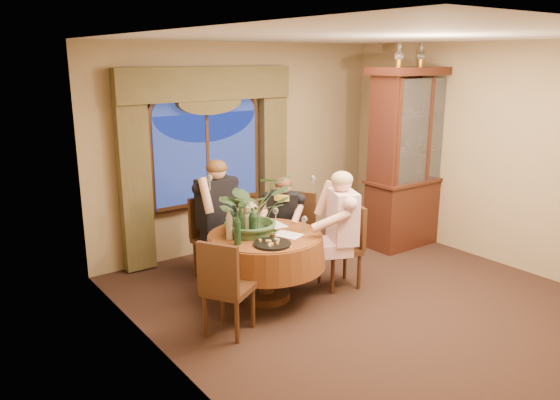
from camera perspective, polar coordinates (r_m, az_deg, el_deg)
floor at (r=6.16m, az=9.11°, el=-10.51°), size 5.00×5.00×0.00m
wall_back at (r=7.63m, az=-3.92°, el=5.59°), size 4.50×0.00×4.50m
wall_right at (r=7.47m, az=21.87°, el=4.37°), size 0.00×5.00×5.00m
ceiling at (r=5.58m, az=10.32°, el=16.48°), size 5.00×5.00×0.00m
window at (r=7.29m, az=-7.60°, el=4.27°), size 1.62×0.10×1.32m
arched_transom at (r=7.19m, az=-7.81°, el=10.39°), size 1.60×0.06×0.44m
drapery_left at (r=6.84m, az=-14.94°, el=2.18°), size 0.38×0.14×2.32m
drapery_right at (r=7.80m, az=-0.74°, el=4.19°), size 0.38×0.14×2.32m
swag_valance at (r=7.11m, az=-7.55°, el=11.97°), size 2.45×0.16×0.42m
dining_table at (r=6.05m, az=-1.54°, el=-6.95°), size 1.54×1.54×0.75m
china_cabinet at (r=7.90m, az=13.89°, el=4.32°), size 1.52×0.60×2.48m
oil_lamp_left at (r=7.45m, az=12.36°, el=14.71°), size 0.11×0.11×0.34m
oil_lamp_center at (r=7.78m, az=14.55°, el=14.57°), size 0.11×0.11×0.34m
oil_lamp_right at (r=8.11m, az=16.56°, el=14.43°), size 0.11×0.11×0.34m
chair_right at (r=6.36m, az=6.25°, el=-4.90°), size 0.51×0.51×0.96m
chair_back_right at (r=6.80m, az=1.50°, el=-3.50°), size 0.58×0.58×0.96m
chair_back at (r=6.67m, az=-6.90°, el=-3.98°), size 0.47×0.47×0.96m
chair_front_left at (r=5.31m, az=-5.37°, el=-8.94°), size 0.58×0.58×0.96m
person_pink at (r=6.14m, az=6.51°, el=-3.41°), size 0.63×0.65×1.41m
person_back at (r=6.60m, az=-6.61°, el=-1.94°), size 0.57×0.53×1.45m
person_scarf at (r=6.71m, az=0.39°, el=-2.61°), size 0.58×0.59×1.21m
stoneware_vase at (r=5.93m, az=-3.28°, el=-2.06°), size 0.16×0.16×0.30m
centerpiece_plant at (r=5.83m, az=-2.97°, el=1.95°), size 0.86×0.95×0.74m
olive_bowl at (r=5.87m, az=-1.10°, el=-3.46°), size 0.16×0.16×0.05m
cheese_platter at (r=5.57m, az=-0.81°, el=-4.61°), size 0.39×0.39×0.02m
wine_bottle_0 at (r=5.56m, az=-4.48°, el=-3.04°), size 0.07×0.07×0.33m
wine_bottle_1 at (r=5.76m, az=-3.50°, el=-2.39°), size 0.07×0.07×0.33m
wine_bottle_2 at (r=5.72m, az=-4.13°, el=-2.51°), size 0.07×0.07×0.33m
wine_bottle_3 at (r=5.72m, az=-5.33°, el=-2.54°), size 0.07×0.07×0.33m
wine_bottle_4 at (r=5.86m, az=-5.15°, el=-2.11°), size 0.07×0.07×0.33m
wine_bottle_5 at (r=5.75m, az=-2.91°, el=-2.42°), size 0.07×0.07×0.33m
tasting_paper_0 at (r=5.88m, az=0.81°, el=-3.65°), size 0.30×0.36×0.00m
tasting_paper_1 at (r=6.22m, az=-0.62°, el=-2.60°), size 0.23×0.32×0.00m
tasting_paper_2 at (r=5.60m, az=-0.38°, el=-4.59°), size 0.27×0.34×0.00m
wine_glass_person_pink at (r=5.98m, az=2.57°, el=-2.48°), size 0.07×0.07×0.18m
wine_glass_person_back at (r=6.22m, az=-4.21°, el=-1.83°), size 0.07×0.07×0.18m
wine_glass_person_scarf at (r=6.29m, az=-0.46°, el=-1.58°), size 0.07×0.07×0.18m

